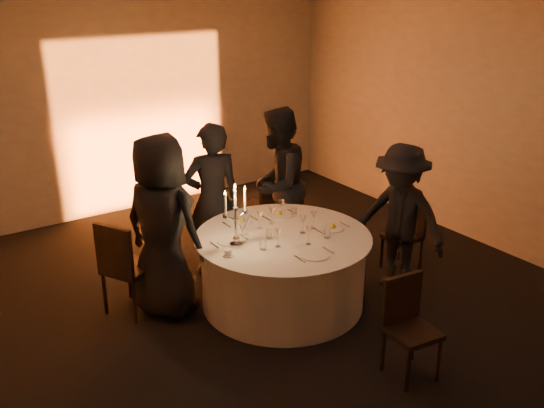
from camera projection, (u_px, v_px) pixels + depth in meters
floor at (283, 302)px, 6.41m from camera, size 7.00×7.00×0.00m
ceiling at (285, 4)px, 5.33m from camera, size 7.00×7.00×0.00m
wall_back at (141, 105)px, 8.58m from camera, size 7.00×0.00×7.00m
wall_right at (483, 126)px, 7.44m from camera, size 0.00×7.00×7.00m
uplighter_fixture at (157, 207)px, 8.86m from camera, size 0.25×0.12×0.10m
banquet_table at (283, 270)px, 6.27m from camera, size 1.80×1.80×0.77m
chair_left at (123, 263)px, 6.00m from camera, size 0.60×0.60×1.01m
chair_back_left at (163, 224)px, 7.06m from camera, size 0.52×0.52×0.92m
chair_back_right at (262, 203)px, 7.74m from camera, size 0.52×0.52×0.89m
chair_right at (407, 230)px, 7.02m from camera, size 0.40×0.40×0.85m
chair_front at (408, 321)px, 5.14m from camera, size 0.43×0.43×0.89m
guest_left at (162, 227)px, 5.93m from camera, size 0.94×1.08×1.87m
guest_back_left at (212, 200)px, 6.77m from camera, size 0.72×0.56×1.77m
guest_back_right at (277, 184)px, 7.16m from camera, size 1.12×1.06×1.83m
guest_right at (400, 218)px, 6.46m from camera, size 0.90×1.18×1.62m
plate_left at (229, 241)px, 6.00m from camera, size 0.36×0.25×0.01m
plate_back_left at (240, 220)px, 6.46m from camera, size 0.35×0.24×0.08m
plate_back_right at (279, 214)px, 6.63m from camera, size 0.36×0.30×0.08m
plate_right at (332, 227)px, 6.29m from camera, size 0.36×0.25×0.08m
plate_front at (314, 255)px, 5.71m from camera, size 0.36×0.29×0.01m
coffee_cup at (228, 253)px, 5.69m from camera, size 0.11×0.11×0.07m
candelabra at (236, 224)px, 5.84m from camera, size 0.27×0.13×0.64m
wine_glass_a at (309, 231)px, 5.89m from camera, size 0.07×0.07×0.19m
wine_glass_b at (303, 220)px, 6.15m from camera, size 0.07×0.07×0.19m
wine_glass_c at (281, 205)px, 6.57m from camera, size 0.07×0.07×0.19m
wine_glass_d at (246, 222)px, 6.11m from camera, size 0.07×0.07×0.19m
wine_glass_e at (243, 230)px, 5.93m from camera, size 0.07×0.07×0.19m
wine_glass_f at (314, 216)px, 6.25m from camera, size 0.07×0.07×0.19m
wine_glass_g at (272, 212)px, 6.37m from camera, size 0.07×0.07×0.19m
wine_glass_h at (260, 216)px, 6.25m from camera, size 0.07×0.07×0.19m
wine_glass_i at (278, 234)px, 5.84m from camera, size 0.07×0.07×0.19m
tumbler_a at (327, 234)px, 6.07m from camera, size 0.07×0.07×0.09m
tumbler_b at (263, 245)px, 5.81m from camera, size 0.07×0.07×0.09m
tumbler_c at (294, 213)px, 6.60m from camera, size 0.07×0.07×0.09m
tumbler_d at (269, 234)px, 6.06m from camera, size 0.07×0.07×0.09m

